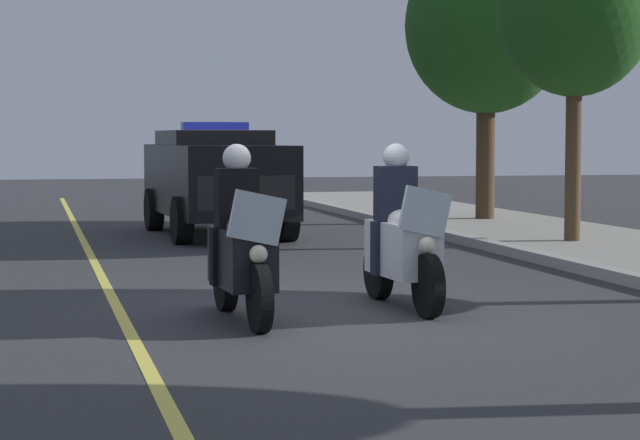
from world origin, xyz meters
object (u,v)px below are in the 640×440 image
at_px(police_motorcycle_lead_left, 241,249).
at_px(police_suv, 216,177).
at_px(police_motorcycle_lead_right, 402,241).
at_px(tree_far_back, 575,9).
at_px(tree_behind_suv, 487,27).

height_order(police_motorcycle_lead_left, police_suv, police_suv).
relative_size(police_motorcycle_lead_right, tree_far_back, 0.41).
xyz_separation_m(police_motorcycle_lead_right, tree_behind_suv, (-11.48, 5.36, 3.33)).
bearing_deg(police_motorcycle_lead_left, tree_behind_suv, 149.18).
distance_m(police_motorcycle_lead_left, tree_behind_suv, 14.35).
bearing_deg(tree_far_back, tree_behind_suv, 174.01).
bearing_deg(tree_behind_suv, police_suv, -72.62).
height_order(police_motorcycle_lead_right, police_suv, police_suv).
xyz_separation_m(police_motorcycle_lead_right, police_suv, (-9.64, -0.50, 0.37)).
distance_m(police_suv, tree_behind_suv, 6.83).
bearing_deg(police_suv, tree_behind_suv, 107.38).
height_order(police_suv, tree_behind_suv, tree_behind_suv).
relative_size(police_motorcycle_lead_left, tree_behind_suv, 0.37).
distance_m(police_motorcycle_lead_right, tree_far_back, 8.39).
relative_size(police_motorcycle_lead_right, tree_behind_suv, 0.37).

